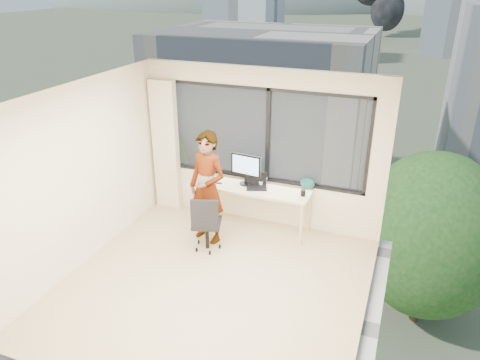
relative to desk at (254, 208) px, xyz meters
The scene contains 21 objects.
floor 1.70m from the desk, 90.00° to the right, with size 4.00×4.00×0.01m, color tan.
ceiling 2.78m from the desk, 90.00° to the right, with size 4.00×4.00×0.01m, color white.
wall_front 3.78m from the desk, 90.00° to the right, with size 4.00×0.01×2.60m, color beige.
wall_left 2.76m from the desk, 140.31° to the right, with size 0.01×4.00×2.60m, color beige.
wall_right 2.76m from the desk, 39.69° to the right, with size 0.01×4.00×2.60m, color beige.
window_wall 1.20m from the desk, 81.63° to the left, with size 3.30×0.16×1.55m, color black, non-canonical shape.
curtain 1.90m from the desk, behind, with size 0.45×0.14×2.30m, color beige.
desk is the anchor object (origin of this frame).
chair 0.97m from the desk, 118.98° to the right, with size 0.48×0.48×0.94m, color black, non-canonical shape.
person 0.96m from the desk, 134.64° to the right, with size 0.65×0.43×1.78m, color #2D2D33.
monitor 0.66m from the desk, 161.86° to the left, with size 0.52×0.11×0.52m, color black, non-canonical shape.
game_console 0.46m from the desk, 99.88° to the left, with size 0.29×0.24×0.07m, color white.
laptop 0.48m from the desk, 35.27° to the right, with size 0.32×0.34×0.21m, color black, non-canonical shape.
cellphone 0.71m from the desk, behind, with size 0.10×0.04×0.01m, color black.
pen_cup 0.91m from the desk, ahead, with size 0.08×0.08×0.09m, color black.
handbag 0.96m from the desk, 17.32° to the left, with size 0.24×0.12×0.18m, color #0B4744.
exterior_ground 119.21m from the desk, 90.00° to the left, with size 400.00×400.00×0.04m, color #515B3D.
near_bldg_a 30.64m from the desk, 107.62° to the left, with size 16.00×12.00×14.00m, color #C1B4A2.
hill_a 340.51m from the desk, 110.65° to the left, with size 288.00×216.00×90.00m, color slate.
tree_a 27.88m from the desk, 128.19° to the left, with size 7.00×7.00×8.00m, color #234D19, non-canonical shape.
tree_b 19.51m from the desk, 76.24° to the left, with size 7.60×7.60×9.00m, color #234D19, non-canonical shape.
Camera 1 is at (2.17, -4.65, 3.87)m, focal length 34.31 mm.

